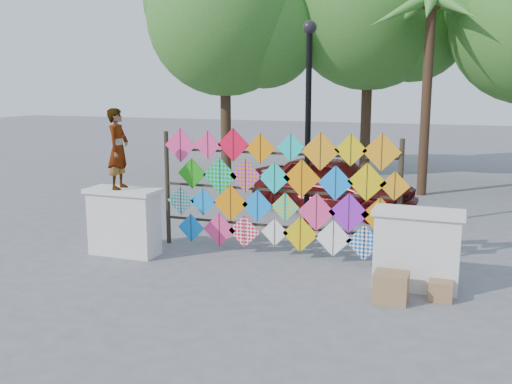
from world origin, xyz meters
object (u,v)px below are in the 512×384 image
lamppost (308,111)px  kite_rack (280,193)px  vendor_woman (118,149)px  sedan (334,184)px

lamppost → kite_rack: bearing=-97.6°
vendor_woman → sedan: 6.04m
vendor_woman → lamppost: size_ratio=0.34×
vendor_woman → lamppost: bearing=-62.3°
vendor_woman → lamppost: lamppost is taller
vendor_woman → sedan: size_ratio=0.36×
kite_rack → vendor_woman: vendor_woman is taller
lamppost → sedan: bearing=91.3°
kite_rack → vendor_woman: (-2.89, -0.93, 0.82)m
kite_rack → lamppost: size_ratio=1.10×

